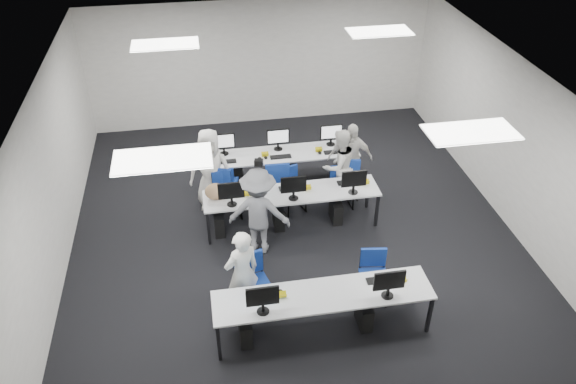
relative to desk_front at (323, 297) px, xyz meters
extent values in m
plane|color=black|center=(0.00, 2.40, -0.68)|extent=(9.00, 9.00, 0.00)
plane|color=white|center=(0.00, 2.40, 2.32)|extent=(9.00, 9.00, 0.00)
cube|color=beige|center=(0.00, 6.90, 0.82)|extent=(8.00, 0.02, 3.00)
cube|color=beige|center=(0.00, -2.10, 0.82)|extent=(8.00, 0.02, 3.00)
cube|color=beige|center=(-4.00, 2.40, 0.82)|extent=(0.02, 9.00, 3.00)
cube|color=beige|center=(4.00, 2.40, 0.82)|extent=(0.02, 9.00, 3.00)
cube|color=white|center=(-2.00, 0.40, 2.30)|extent=(1.20, 0.60, 0.02)
cube|color=white|center=(2.00, 0.40, 2.30)|extent=(1.20, 0.60, 0.02)
cube|color=white|center=(-2.00, 4.40, 2.30)|extent=(1.20, 0.60, 0.02)
cube|color=white|center=(2.00, 4.40, 2.30)|extent=(1.20, 0.60, 0.02)
cube|color=#B1B3B6|center=(0.00, 0.00, 0.03)|extent=(3.20, 0.70, 0.03)
cube|color=black|center=(-1.55, -0.30, -0.33)|extent=(0.05, 0.05, 0.70)
cube|color=black|center=(-1.55, 0.30, -0.33)|extent=(0.05, 0.05, 0.70)
cube|color=black|center=(1.55, -0.30, -0.33)|extent=(0.05, 0.05, 0.70)
cube|color=black|center=(1.55, 0.30, -0.33)|extent=(0.05, 0.05, 0.70)
cube|color=#B1B3B6|center=(0.00, 2.60, 0.03)|extent=(3.20, 0.70, 0.03)
cube|color=black|center=(-1.55, 2.30, -0.33)|extent=(0.05, 0.05, 0.70)
cube|color=black|center=(-1.55, 2.90, -0.33)|extent=(0.05, 0.05, 0.70)
cube|color=black|center=(1.55, 2.30, -0.33)|extent=(0.05, 0.05, 0.70)
cube|color=black|center=(1.55, 2.90, -0.33)|extent=(0.05, 0.05, 0.70)
cube|color=#B1B3B6|center=(0.00, 4.00, 0.03)|extent=(3.20, 0.70, 0.03)
cube|color=black|center=(-1.55, 3.70, -0.33)|extent=(0.05, 0.05, 0.70)
cube|color=black|center=(-1.55, 4.30, -0.33)|extent=(0.05, 0.05, 0.70)
cube|color=black|center=(1.55, 3.70, -0.33)|extent=(0.05, 0.05, 0.70)
cube|color=black|center=(1.55, 4.30, -0.33)|extent=(0.05, 0.05, 0.70)
cube|color=#0D68B3|center=(-0.90, -0.18, 0.35)|extent=(0.46, 0.04, 0.32)
cube|color=black|center=(-0.90, 0.14, 0.06)|extent=(0.42, 0.14, 0.02)
ellipsoid|color=black|center=(-0.60, 0.14, 0.07)|extent=(0.07, 0.10, 0.04)
cube|color=black|center=(-1.15, 0.00, -0.47)|extent=(0.18, 0.40, 0.42)
cube|color=white|center=(0.90, -0.18, 0.35)|extent=(0.46, 0.04, 0.32)
cube|color=black|center=(0.90, 0.14, 0.06)|extent=(0.42, 0.14, 0.02)
ellipsoid|color=black|center=(1.20, 0.14, 0.07)|extent=(0.07, 0.10, 0.04)
cube|color=black|center=(0.65, 0.00, -0.47)|extent=(0.18, 0.40, 0.42)
cube|color=white|center=(-1.10, 2.42, 0.35)|extent=(0.46, 0.04, 0.32)
cube|color=black|center=(-1.10, 2.74, 0.06)|extent=(0.42, 0.14, 0.02)
ellipsoid|color=black|center=(-0.80, 2.74, 0.07)|extent=(0.07, 0.10, 0.04)
cube|color=black|center=(-1.35, 2.60, -0.47)|extent=(0.18, 0.40, 0.42)
cube|color=white|center=(0.00, 2.42, 0.35)|extent=(0.46, 0.04, 0.32)
cube|color=black|center=(0.00, 2.74, 0.06)|extent=(0.42, 0.14, 0.02)
ellipsoid|color=black|center=(0.30, 2.74, 0.07)|extent=(0.07, 0.10, 0.04)
cube|color=black|center=(-0.25, 2.60, -0.47)|extent=(0.18, 0.40, 0.42)
cube|color=white|center=(1.10, 2.42, 0.35)|extent=(0.46, 0.04, 0.32)
cube|color=black|center=(1.10, 2.74, 0.06)|extent=(0.42, 0.14, 0.02)
ellipsoid|color=black|center=(1.40, 2.74, 0.07)|extent=(0.07, 0.10, 0.04)
cube|color=black|center=(0.85, 2.60, -0.47)|extent=(0.18, 0.40, 0.42)
cube|color=white|center=(-1.10, 4.18, 0.35)|extent=(0.46, 0.04, 0.32)
cube|color=black|center=(-1.10, 3.86, 0.06)|extent=(0.42, 0.14, 0.02)
ellipsoid|color=black|center=(-1.40, 3.86, 0.07)|extent=(0.07, 0.10, 0.04)
cube|color=black|center=(-0.85, 4.00, -0.47)|extent=(0.18, 0.40, 0.42)
cube|color=white|center=(0.00, 4.18, 0.35)|extent=(0.46, 0.04, 0.32)
cube|color=black|center=(0.00, 3.86, 0.06)|extent=(0.42, 0.14, 0.02)
ellipsoid|color=black|center=(-0.30, 3.86, 0.07)|extent=(0.07, 0.10, 0.04)
cube|color=black|center=(0.25, 4.00, -0.47)|extent=(0.18, 0.40, 0.42)
cube|color=white|center=(1.10, 4.18, 0.35)|extent=(0.46, 0.04, 0.32)
cube|color=black|center=(1.10, 3.86, 0.06)|extent=(0.42, 0.14, 0.02)
ellipsoid|color=black|center=(0.80, 3.86, 0.07)|extent=(0.07, 0.10, 0.04)
cube|color=black|center=(1.35, 4.00, -0.47)|extent=(0.18, 0.40, 0.42)
cube|color=navy|center=(-0.94, 0.57, -0.18)|extent=(0.58, 0.57, 0.07)
cube|color=navy|center=(-1.00, 0.78, 0.11)|extent=(0.46, 0.17, 0.39)
cube|color=navy|center=(0.93, 0.50, -0.24)|extent=(0.48, 0.46, 0.06)
cube|color=navy|center=(0.96, 0.69, 0.01)|extent=(0.41, 0.11, 0.35)
cube|color=navy|center=(-1.15, 3.09, -0.22)|extent=(0.52, 0.51, 0.06)
cube|color=navy|center=(-1.20, 3.29, 0.04)|extent=(0.42, 0.14, 0.36)
cube|color=navy|center=(0.10, 3.09, -0.24)|extent=(0.52, 0.51, 0.06)
cube|color=navy|center=(0.04, 3.27, 0.01)|extent=(0.40, 0.17, 0.35)
cube|color=navy|center=(1.06, 3.04, -0.26)|extent=(0.43, 0.41, 0.05)
cube|color=navy|center=(1.05, 3.23, -0.03)|extent=(0.38, 0.07, 0.33)
cube|color=navy|center=(-1.17, 3.50, -0.20)|extent=(0.58, 0.57, 0.06)
cube|color=navy|center=(-1.25, 3.31, 0.07)|extent=(0.42, 0.21, 0.37)
cube|color=navy|center=(-0.16, 3.42, -0.18)|extent=(0.50, 0.48, 0.07)
cube|color=navy|center=(-0.17, 3.20, 0.11)|extent=(0.46, 0.08, 0.39)
cube|color=navy|center=(1.25, 3.40, -0.20)|extent=(0.52, 0.50, 0.06)
cube|color=navy|center=(1.22, 3.19, 0.07)|extent=(0.44, 0.11, 0.38)
ellipsoid|color=#99724E|center=(-1.36, 2.65, 0.21)|extent=(0.40, 0.26, 0.32)
imported|color=silver|center=(-1.11, 0.59, 0.10)|extent=(0.67, 0.56, 1.55)
imported|color=silver|center=(1.06, 3.31, 0.08)|extent=(0.91, 0.82, 1.52)
imported|color=silver|center=(-1.41, 3.48, 0.15)|extent=(0.91, 0.70, 1.66)
imported|color=silver|center=(1.33, 3.52, 0.08)|extent=(0.94, 0.50, 1.52)
imported|color=slate|center=(-0.68, 2.00, 0.14)|extent=(1.19, 0.88, 1.65)
cube|color=black|center=(-0.63, 2.17, 1.02)|extent=(0.18, 0.21, 0.10)
camera|label=1|loc=(-1.48, -5.61, 5.88)|focal=35.00mm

